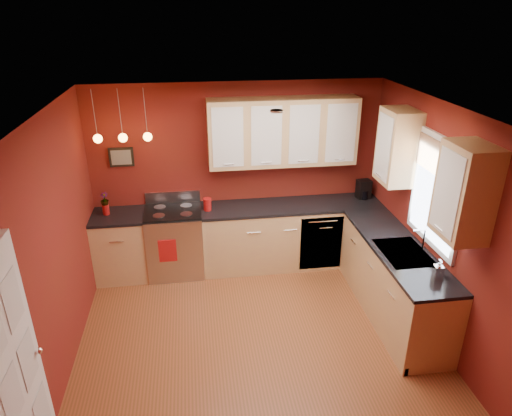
{
  "coord_description": "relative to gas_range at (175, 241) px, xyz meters",
  "views": [
    {
      "loc": [
        -0.61,
        -3.92,
        3.52
      ],
      "look_at": [
        0.1,
        1.0,
        1.28
      ],
      "focal_mm": 32.0,
      "sensor_mm": 36.0,
      "label": 1
    }
  ],
  "objects": [
    {
      "name": "floor",
      "position": [
        0.92,
        -1.8,
        -0.48
      ],
      "size": [
        4.2,
        4.2,
        0.0
      ],
      "primitive_type": "plane",
      "color": "brown",
      "rests_on": "ground"
    },
    {
      "name": "ceiling",
      "position": [
        0.92,
        -1.8,
        2.12
      ],
      "size": [
        4.0,
        4.2,
        0.02
      ],
      "primitive_type": "cube",
      "color": "silver",
      "rests_on": "wall_back"
    },
    {
      "name": "wall_back",
      "position": [
        0.92,
        0.3,
        0.82
      ],
      "size": [
        4.0,
        0.02,
        2.6
      ],
      "primitive_type": "cube",
      "color": "maroon",
      "rests_on": "floor"
    },
    {
      "name": "wall_left",
      "position": [
        -1.08,
        -1.8,
        0.82
      ],
      "size": [
        0.02,
        4.2,
        2.6
      ],
      "primitive_type": "cube",
      "color": "maroon",
      "rests_on": "floor"
    },
    {
      "name": "wall_right",
      "position": [
        2.92,
        -1.8,
        0.82
      ],
      "size": [
        0.02,
        4.2,
        2.6
      ],
      "primitive_type": "cube",
      "color": "maroon",
      "rests_on": "floor"
    },
    {
      "name": "base_cabinets_back_left",
      "position": [
        -0.73,
        -0.0,
        -0.03
      ],
      "size": [
        0.7,
        0.6,
        0.9
      ],
      "primitive_type": "cube",
      "color": "tan",
      "rests_on": "floor"
    },
    {
      "name": "base_cabinets_back_right",
      "position": [
        1.65,
        -0.0,
        -0.03
      ],
      "size": [
        2.54,
        0.6,
        0.9
      ],
      "primitive_type": "cube",
      "color": "tan",
      "rests_on": "floor"
    },
    {
      "name": "base_cabinets_right",
      "position": [
        2.62,
        -1.35,
        -0.03
      ],
      "size": [
        0.6,
        2.1,
        0.9
      ],
      "primitive_type": "cube",
      "color": "tan",
      "rests_on": "floor"
    },
    {
      "name": "counter_back_left",
      "position": [
        -0.73,
        -0.0,
        0.44
      ],
      "size": [
        0.7,
        0.62,
        0.04
      ],
      "primitive_type": "cube",
      "color": "black",
      "rests_on": "base_cabinets_back_left"
    },
    {
      "name": "counter_back_right",
      "position": [
        1.65,
        -0.0,
        0.44
      ],
      "size": [
        2.54,
        0.62,
        0.04
      ],
      "primitive_type": "cube",
      "color": "black",
      "rests_on": "base_cabinets_back_right"
    },
    {
      "name": "counter_right",
      "position": [
        2.62,
        -1.35,
        0.44
      ],
      "size": [
        0.62,
        2.1,
        0.04
      ],
      "primitive_type": "cube",
      "color": "black",
      "rests_on": "base_cabinets_right"
    },
    {
      "name": "gas_range",
      "position": [
        0.0,
        0.0,
        0.0
      ],
      "size": [
        0.76,
        0.64,
        1.11
      ],
      "color": "#B4B4B9",
      "rests_on": "floor"
    },
    {
      "name": "dishwasher_front",
      "position": [
        2.02,
        -0.29,
        -0.03
      ],
      "size": [
        0.6,
        0.02,
        0.8
      ],
      "primitive_type": "cube",
      "color": "#B4B4B9",
      "rests_on": "base_cabinets_back_right"
    },
    {
      "name": "sink",
      "position": [
        2.62,
        -1.5,
        0.43
      ],
      "size": [
        0.5,
        0.7,
        0.33
      ],
      "color": "gray",
      "rests_on": "counter_right"
    },
    {
      "name": "window",
      "position": [
        2.89,
        -1.5,
        1.21
      ],
      "size": [
        0.06,
        1.02,
        1.22
      ],
      "color": "white",
      "rests_on": "wall_right"
    },
    {
      "name": "door_left_wall",
      "position": [
        -1.05,
        -3.0,
        0.54
      ],
      "size": [
        0.12,
        0.82,
        2.05
      ],
      "color": "white",
      "rests_on": "floor"
    },
    {
      "name": "upper_cabinets_back",
      "position": [
        1.52,
        0.12,
        1.47
      ],
      "size": [
        2.0,
        0.35,
        0.9
      ],
      "primitive_type": "cube",
      "color": "tan",
      "rests_on": "wall_back"
    },
    {
      "name": "upper_cabinets_right",
      "position": [
        2.75,
        -1.48,
        1.47
      ],
      "size": [
        0.35,
        1.95,
        0.9
      ],
      "primitive_type": "cube",
      "color": "tan",
      "rests_on": "wall_right"
    },
    {
      "name": "wall_picture",
      "position": [
        -0.63,
        0.28,
        1.17
      ],
      "size": [
        0.32,
        0.03,
        0.26
      ],
      "primitive_type": "cube",
      "color": "black",
      "rests_on": "wall_back"
    },
    {
      "name": "pendant_lights",
      "position": [
        -0.53,
        -0.05,
        1.53
      ],
      "size": [
        0.71,
        0.11,
        0.66
      ],
      "color": "gray",
      "rests_on": "ceiling"
    },
    {
      "name": "red_canister",
      "position": [
        0.47,
        -0.02,
        0.55
      ],
      "size": [
        0.11,
        0.11,
        0.17
      ],
      "color": "#AE1312",
      "rests_on": "counter_back_right"
    },
    {
      "name": "red_vase",
      "position": [
        -0.88,
        0.04,
        0.53
      ],
      "size": [
        0.09,
        0.09,
        0.14
      ],
      "primitive_type": "cylinder",
      "color": "#AE1312",
      "rests_on": "counter_back_left"
    },
    {
      "name": "flowers",
      "position": [
        -0.88,
        0.04,
        0.67
      ],
      "size": [
        0.13,
        0.13,
        0.19
      ],
      "primitive_type": "imported",
      "rotation": [
        0.0,
        0.0,
        -0.21
      ],
      "color": "#AE1312",
      "rests_on": "red_vase"
    },
    {
      "name": "coffee_maker",
      "position": [
        2.72,
        0.09,
        0.58
      ],
      "size": [
        0.2,
        0.2,
        0.27
      ],
      "rotation": [
        0.0,
        0.0,
        0.1
      ],
      "color": "black",
      "rests_on": "counter_back_right"
    },
    {
      "name": "soap_pump",
      "position": [
        2.73,
        -2.05,
        0.56
      ],
      "size": [
        0.11,
        0.11,
        0.21
      ],
      "primitive_type": "imported",
      "rotation": [
        0.0,
        0.0,
        -0.15
      ],
      "color": "white",
      "rests_on": "counter_right"
    },
    {
      "name": "dish_towel",
      "position": [
        -0.09,
        -0.33,
        0.04
      ],
      "size": [
        0.23,
        0.02,
        0.32
      ],
      "primitive_type": "cube",
      "color": "#AE1312",
      "rests_on": "gas_range"
    }
  ]
}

